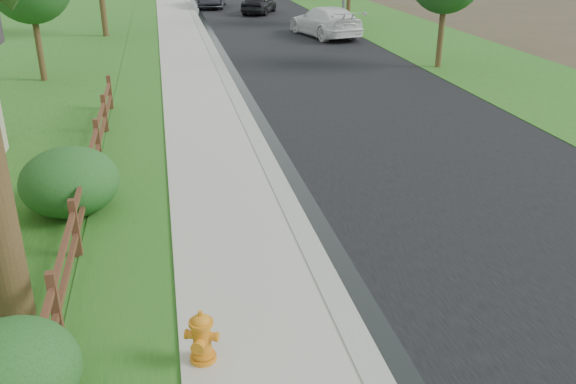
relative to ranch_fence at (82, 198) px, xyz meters
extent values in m
cube|color=black|center=(8.20, 28.60, -0.61)|extent=(8.00, 90.00, 0.02)
cube|color=gray|center=(4.00, 28.60, -0.56)|extent=(0.40, 90.00, 0.12)
cube|color=black|center=(4.35, 28.60, -0.60)|extent=(0.50, 90.00, 0.00)
cube|color=#AEA698|center=(2.70, 28.60, -0.57)|extent=(2.20, 90.00, 0.10)
cube|color=#215418|center=(0.80, 28.60, -0.59)|extent=(1.60, 90.00, 0.06)
cube|color=#215418|center=(-4.40, 28.60, -0.60)|extent=(9.00, 90.00, 0.04)
cube|color=#215418|center=(15.10, 28.60, -0.60)|extent=(6.00, 90.00, 0.04)
cube|color=#432716|center=(0.00, -3.60, -0.07)|extent=(0.12, 0.12, 1.10)
cube|color=#432716|center=(0.00, -1.20, -0.07)|extent=(0.12, 0.12, 1.10)
cube|color=#432716|center=(0.00, 1.20, -0.07)|extent=(0.12, 0.12, 1.10)
cube|color=#432716|center=(0.00, 3.60, -0.07)|extent=(0.12, 0.12, 1.10)
cube|color=#432716|center=(0.00, 6.00, -0.07)|extent=(0.12, 0.12, 1.10)
cube|color=#432716|center=(0.00, 8.40, -0.07)|extent=(0.12, 0.12, 1.10)
cube|color=#432716|center=(0.00, -4.80, -0.17)|extent=(0.08, 2.35, 0.10)
cube|color=#432716|center=(0.00, -4.80, 0.23)|extent=(0.08, 2.35, 0.10)
cube|color=#432716|center=(0.00, -2.40, -0.17)|extent=(0.08, 2.35, 0.10)
cube|color=#432716|center=(0.00, -2.40, 0.23)|extent=(0.08, 2.35, 0.10)
cube|color=#432716|center=(0.00, 0.00, -0.17)|extent=(0.08, 2.35, 0.10)
cube|color=#432716|center=(0.00, 0.00, 0.23)|extent=(0.08, 2.35, 0.10)
cube|color=#432716|center=(0.00, 2.40, -0.17)|extent=(0.08, 2.35, 0.10)
cube|color=#432716|center=(0.00, 2.40, 0.23)|extent=(0.08, 2.35, 0.10)
cube|color=#432716|center=(0.00, 4.80, -0.17)|extent=(0.08, 2.35, 0.10)
cube|color=#432716|center=(0.00, 4.80, 0.23)|extent=(0.08, 2.35, 0.10)
cube|color=#432716|center=(0.00, 7.20, -0.17)|extent=(0.08, 2.35, 0.10)
cube|color=#432716|center=(0.00, 7.20, 0.23)|extent=(0.08, 2.35, 0.10)
cylinder|color=#BF7216|center=(1.90, -4.52, -0.49)|extent=(0.35, 0.35, 0.06)
cylinder|color=#BF7216|center=(1.90, -4.52, -0.21)|extent=(0.24, 0.24, 0.53)
cylinder|color=#BF7216|center=(1.90, -4.52, -0.42)|extent=(0.29, 0.29, 0.05)
cylinder|color=#BF7216|center=(1.90, -4.52, 0.05)|extent=(0.32, 0.32, 0.05)
ellipsoid|color=#BF7216|center=(1.90, -4.52, 0.08)|extent=(0.26, 0.26, 0.19)
cylinder|color=#BF7216|center=(1.90, -4.52, 0.20)|extent=(0.06, 0.06, 0.07)
cylinder|color=#BF7216|center=(1.85, -4.66, -0.18)|extent=(0.19, 0.17, 0.15)
cylinder|color=#BF7216|center=(1.74, -4.46, -0.14)|extent=(0.17, 0.16, 0.12)
cylinder|color=#BF7216|center=(2.06, -4.58, -0.14)|extent=(0.17, 0.16, 0.12)
imported|color=white|center=(10.26, 20.84, 0.17)|extent=(3.27, 5.65, 1.54)
imported|color=black|center=(8.35, 30.95, 0.09)|extent=(3.18, 4.36, 1.38)
ellipsoid|color=#1D4418|center=(-0.30, -4.96, -0.02)|extent=(2.04, 2.04, 1.19)
ellipsoid|color=#1D4418|center=(-0.30, 0.72, 0.06)|extent=(2.21, 2.21, 1.35)
cylinder|color=#3E2C19|center=(-2.71, 13.01, 1.05)|extent=(0.23, 0.23, 3.34)
cylinder|color=#3E2C19|center=(12.80, 12.29, 1.06)|extent=(0.23, 0.23, 3.36)
camera|label=1|loc=(1.69, -11.04, 4.65)|focal=38.00mm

